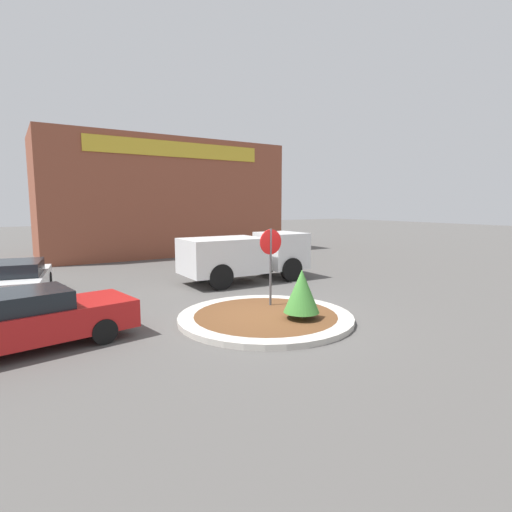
{
  "coord_description": "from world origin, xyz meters",
  "views": [
    {
      "loc": [
        -6.04,
        -9.09,
        3.22
      ],
      "look_at": [
        1.58,
        3.01,
        1.38
      ],
      "focal_mm": 28.0,
      "sensor_mm": 36.0,
      "label": 1
    }
  ],
  "objects": [
    {
      "name": "parked_sedan_white",
      "position": [
        -5.85,
        6.58,
        0.69
      ],
      "size": [
        2.56,
        4.54,
        1.33
      ],
      "rotation": [
        0.0,
        0.0,
        1.4
      ],
      "color": "silver",
      "rests_on": "ground_plane"
    },
    {
      "name": "traffic_island",
      "position": [
        0.0,
        0.0,
        0.08
      ],
      "size": [
        4.9,
        4.9,
        0.15
      ],
      "color": "#BCB7AD",
      "rests_on": "ground_plane"
    },
    {
      "name": "storefront_building",
      "position": [
        2.99,
        16.96,
        3.65
      ],
      "size": [
        15.24,
        6.07,
        7.29
      ],
      "color": "brown",
      "rests_on": "ground_plane"
    },
    {
      "name": "utility_truck",
      "position": [
        2.4,
        5.21,
        1.15
      ],
      "size": [
        5.4,
        2.26,
        2.0
      ],
      "rotation": [
        0.0,
        0.0,
        -0.01
      ],
      "color": "silver",
      "rests_on": "ground_plane"
    },
    {
      "name": "ground_plane",
      "position": [
        0.0,
        0.0,
        0.0
      ],
      "size": [
        120.0,
        120.0,
        0.0
      ],
      "primitive_type": "plane",
      "color": "#514F4C"
    },
    {
      "name": "island_shrub",
      "position": [
        0.6,
        -0.86,
        0.92
      ],
      "size": [
        0.97,
        0.97,
        1.35
      ],
      "color": "brown",
      "rests_on": "traffic_island"
    },
    {
      "name": "parked_sedan_red",
      "position": [
        -5.84,
        0.91,
        0.69
      ],
      "size": [
        4.84,
        2.44,
        1.34
      ],
      "rotation": [
        0.0,
        0.0,
        0.16
      ],
      "color": "#B21919",
      "rests_on": "ground_plane"
    },
    {
      "name": "stop_sign",
      "position": [
        0.72,
        0.81,
        1.75
      ],
      "size": [
        0.76,
        0.07,
        2.51
      ],
      "color": "#4C4C51",
      "rests_on": "ground_plane"
    }
  ]
}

